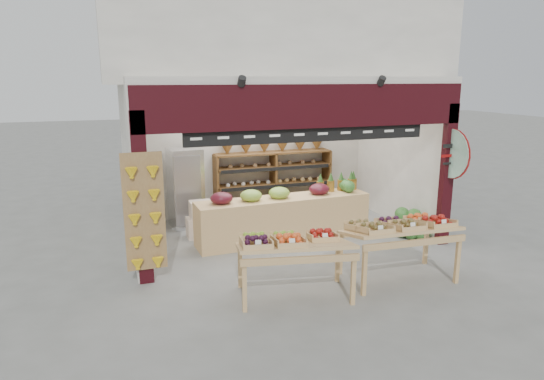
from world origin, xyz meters
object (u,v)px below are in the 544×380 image
(refrigerator, at_px, (186,188))
(watermelon_pile, at_px, (412,226))
(mid_counter, at_px, (283,217))
(display_table_left, at_px, (287,243))
(back_shelving, at_px, (273,167))
(display_table_right, at_px, (399,227))
(cardboard_stack, at_px, (211,222))

(refrigerator, bearing_deg, watermelon_pile, -34.77)
(mid_counter, bearing_deg, display_table_left, -109.34)
(back_shelving, distance_m, display_table_left, 4.37)
(refrigerator, xyz_separation_m, display_table_right, (2.68, -3.87, 0.01))
(back_shelving, xyz_separation_m, cardboard_stack, (-1.71, -1.10, -0.84))
(mid_counter, distance_m, display_table_right, 2.58)
(cardboard_stack, relative_size, watermelon_pile, 1.36)
(cardboard_stack, bearing_deg, refrigerator, 113.75)
(refrigerator, distance_m, cardboard_stack, 1.04)
(display_table_right, xyz_separation_m, watermelon_pile, (1.44, 1.69, -0.63))
(display_table_right, bearing_deg, cardboard_stack, 127.08)
(back_shelving, distance_m, refrigerator, 2.11)
(back_shelving, relative_size, cardboard_stack, 2.71)
(refrigerator, bearing_deg, back_shelving, 1.47)
(back_shelving, bearing_deg, refrigerator, -171.70)
(display_table_right, bearing_deg, refrigerator, 124.62)
(back_shelving, bearing_deg, watermelon_pile, -50.48)
(back_shelving, height_order, refrigerator, back_shelving)
(display_table_right, bearing_deg, display_table_left, -179.99)
(mid_counter, relative_size, watermelon_pile, 4.62)
(display_table_right, relative_size, watermelon_pile, 2.34)
(refrigerator, xyz_separation_m, watermelon_pile, (4.12, -2.18, -0.62))
(display_table_right, distance_m, watermelon_pile, 2.31)
(display_table_left, xyz_separation_m, watermelon_pile, (3.31, 1.69, -0.59))
(mid_counter, xyz_separation_m, display_table_left, (-0.82, -2.33, 0.34))
(refrigerator, height_order, display_table_right, refrigerator)
(watermelon_pile, bearing_deg, cardboard_stack, 159.85)
(back_shelving, bearing_deg, display_table_right, -81.73)
(back_shelving, xyz_separation_m, watermelon_pile, (2.05, -2.49, -0.90))
(mid_counter, height_order, display_table_left, mid_counter)
(watermelon_pile, bearing_deg, mid_counter, 165.71)
(refrigerator, relative_size, cardboard_stack, 1.65)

